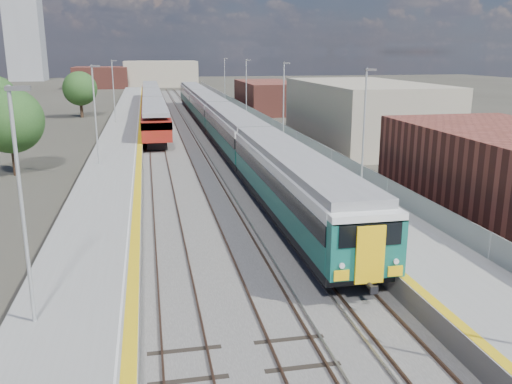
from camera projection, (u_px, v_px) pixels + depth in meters
name	position (u px, v px, depth m)	size (l,w,h in m)	color
ground	(207.00, 141.00, 59.52)	(320.00, 320.00, 0.00)	#47443A
ballast_bed	(185.00, 137.00, 61.46)	(10.50, 155.00, 0.06)	#565451
tracks	(189.00, 135.00, 63.14)	(8.96, 160.00, 0.17)	#4C3323
platform_right	(250.00, 131.00, 62.75)	(4.70, 155.00, 8.52)	slate
platform_left	(123.00, 135.00, 60.03)	(4.30, 155.00, 8.52)	slate
buildings	(97.00, 47.00, 137.49)	(72.00, 185.50, 40.00)	brown
green_train	(219.00, 117.00, 60.54)	(3.07, 85.49, 3.38)	black
red_train	(152.00, 103.00, 79.39)	(2.96, 60.00, 3.74)	black
tree_a	(11.00, 121.00, 41.70)	(5.04, 5.04, 6.83)	#382619
tree_c	(80.00, 89.00, 79.34)	(4.96, 4.96, 6.73)	#382619
tree_d	(341.00, 95.00, 74.07)	(4.33, 4.33, 5.87)	#382619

